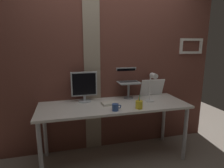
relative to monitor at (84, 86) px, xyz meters
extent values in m
plane|color=gray|center=(0.36, -0.23, -1.00)|extent=(6.00, 6.00, 0.00)
cube|color=brown|center=(0.36, 0.18, 0.32)|extent=(3.30, 0.12, 2.64)
cube|color=gray|center=(0.13, 0.12, 0.32)|extent=(0.23, 0.01, 2.64)
cube|color=white|center=(1.70, 0.10, 0.62)|extent=(0.39, 0.03, 0.04)
cube|color=white|center=(1.70, 0.10, 0.42)|extent=(0.39, 0.03, 0.04)
cube|color=white|center=(1.52, 0.10, 0.52)|extent=(0.04, 0.03, 0.16)
cube|color=white|center=(1.88, 0.10, 0.52)|extent=(0.04, 0.03, 0.16)
cube|color=silver|center=(0.36, -0.22, -0.24)|extent=(1.94, 0.68, 0.03)
cylinder|color=#B2B2B7|center=(-0.55, -0.50, -0.63)|extent=(0.05, 0.05, 0.75)
cylinder|color=#B2B2B7|center=(1.27, -0.50, -0.63)|extent=(0.05, 0.05, 0.75)
cylinder|color=#B2B2B7|center=(-0.55, 0.06, -0.63)|extent=(0.05, 0.05, 0.75)
cylinder|color=#B2B2B7|center=(1.27, 0.06, -0.63)|extent=(0.05, 0.05, 0.75)
cylinder|color=#ADB2B7|center=(0.00, 0.00, -0.22)|extent=(0.18, 0.18, 0.01)
cylinder|color=#ADB2B7|center=(0.00, 0.00, -0.18)|extent=(0.04, 0.04, 0.07)
cube|color=#ADB2B7|center=(0.00, 0.00, 0.02)|extent=(0.35, 0.04, 0.33)
cube|color=black|center=(0.00, -0.02, 0.02)|extent=(0.31, 0.00, 0.29)
cylinder|color=gray|center=(0.64, 0.00, -0.22)|extent=(0.14, 0.14, 0.01)
cylinder|color=gray|center=(0.64, 0.00, -0.11)|extent=(0.03, 0.03, 0.21)
cube|color=gray|center=(0.64, 0.00, 0.00)|extent=(0.28, 0.22, 0.01)
cube|color=#ADB2B7|center=(0.64, 0.00, 0.01)|extent=(0.31, 0.21, 0.01)
cube|color=#2D2D30|center=(0.64, 0.02, 0.02)|extent=(0.27, 0.12, 0.00)
cube|color=#ADB2B7|center=(0.64, 0.15, 0.12)|extent=(0.31, 0.08, 0.20)
cube|color=black|center=(0.64, 0.14, 0.11)|extent=(0.28, 0.06, 0.16)
cube|color=white|center=(1.03, 0.04, -0.10)|extent=(0.37, 0.09, 0.26)
cylinder|color=white|center=(0.87, -0.22, -0.22)|extent=(0.12, 0.12, 0.02)
cylinder|color=white|center=(0.87, -0.22, -0.02)|extent=(0.02, 0.02, 0.38)
cylinder|color=white|center=(0.87, -0.31, 0.15)|extent=(0.07, 0.11, 0.07)
cylinder|color=yellow|center=(0.61, -0.46, -0.18)|extent=(0.09, 0.09, 0.10)
cylinder|color=purple|center=(0.61, -0.46, -0.14)|extent=(0.02, 0.01, 0.15)
cylinder|color=orange|center=(0.61, -0.46, -0.15)|extent=(0.01, 0.02, 0.13)
cylinder|color=red|center=(0.62, -0.45, -0.14)|extent=(0.02, 0.03, 0.15)
cylinder|color=green|center=(0.61, -0.47, -0.13)|extent=(0.01, 0.01, 0.16)
cylinder|color=#2D4C8C|center=(0.31, -0.46, -0.18)|extent=(0.08, 0.08, 0.08)
torus|color=#2D4C8C|center=(0.36, -0.46, -0.18)|extent=(0.05, 0.01, 0.05)
cube|color=silver|center=(0.30, -0.22, -0.21)|extent=(0.21, 0.16, 0.03)
camera|label=1|loc=(-0.25, -2.49, 0.55)|focal=29.99mm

